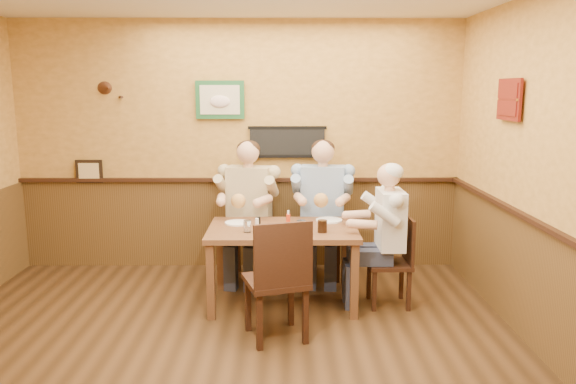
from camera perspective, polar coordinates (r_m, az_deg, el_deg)
name	(u,v)px	position (r m, az deg, el deg)	size (l,w,h in m)	color
room	(231,139)	(4.05, -5.76, 5.37)	(5.02, 5.03, 2.81)	#301E0E
dining_table	(283,237)	(5.34, -0.54, -4.58)	(1.40, 0.90, 0.75)	brown
chair_back_left	(250,236)	(6.11, -3.92, -4.43)	(0.44, 0.44, 0.95)	#311A0F
chair_back_right	(322,235)	(6.14, 3.48, -4.36)	(0.44, 0.44, 0.95)	#311A0F
chair_right_end	(389,261)	(5.44, 10.23, -6.95)	(0.40, 0.40, 0.86)	#311A0F
chair_near_side	(276,278)	(4.65, -1.25, -8.73)	(0.47, 0.47, 1.03)	#311A0F
diner_tan_shirt	(249,217)	(6.06, -3.94, -2.58)	(0.62, 0.62, 1.35)	#CCB88C
diner_blue_polo	(322,217)	(6.09, 3.50, -2.51)	(0.63, 0.63, 1.36)	#7F9ABF
diner_white_elder	(390,243)	(5.39, 10.29, -5.09)	(0.57, 0.57, 1.23)	silver
water_glass_left	(247,226)	(5.14, -4.14, -3.50)	(0.07, 0.07, 0.11)	silver
water_glass_mid	(301,228)	(5.04, 1.36, -3.63)	(0.09, 0.09, 0.13)	silver
cola_tumbler	(322,226)	(5.13, 3.51, -3.49)	(0.09, 0.09, 0.11)	black
hot_sauce_bottle	(288,221)	(5.24, 0.03, -2.93)	(0.04, 0.04, 0.16)	red
salt_shaker	(257,223)	(5.31, -3.17, -3.16)	(0.04, 0.04, 0.09)	white
pepper_shaker	(259,222)	(5.35, -3.00, -3.03)	(0.04, 0.04, 0.09)	black
plate_far_left	(238,223)	(5.48, -5.15, -3.13)	(0.25, 0.25, 0.02)	white
plate_far_right	(329,220)	(5.58, 4.19, -2.87)	(0.26, 0.26, 0.02)	white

